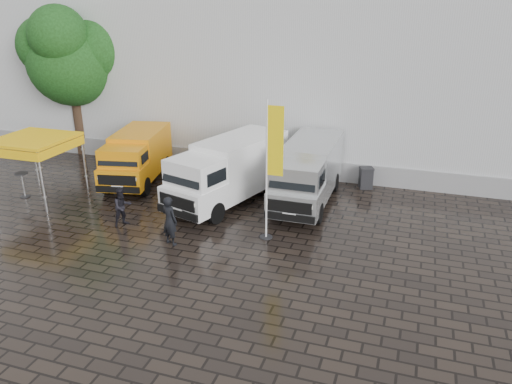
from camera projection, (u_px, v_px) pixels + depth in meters
ground at (232, 240)px, 19.34m from camera, size 120.00×120.00×0.00m
exhibition_hall at (353, 46)px, 30.74m from camera, size 44.00×16.00×12.00m
hall_plinth at (323, 170)px, 25.61m from camera, size 44.00×0.15×1.00m
van_yellow at (137, 158)px, 24.99m from camera, size 3.18×5.77×2.52m
van_white at (228, 173)px, 22.39m from camera, size 4.00×6.95×2.86m
van_silver at (308, 175)px, 22.34m from camera, size 2.14×6.34×2.74m
canopy_tent at (33, 142)px, 22.61m from camera, size 3.13×3.13×2.87m
flagpole at (271, 163)px, 18.36m from camera, size 0.88×0.50×5.43m
tree at (71, 56)px, 28.33m from camera, size 4.92×4.92×8.83m
cocktail_table at (23, 185)px, 23.30m from camera, size 0.60×0.60×1.19m
wheelie_bin at (366, 178)px, 24.46m from camera, size 0.81×0.81×1.06m
person_front at (170, 221)px, 18.67m from camera, size 0.82×0.67×1.93m
person_tent at (122, 207)px, 20.33m from camera, size 0.94×0.99×1.62m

